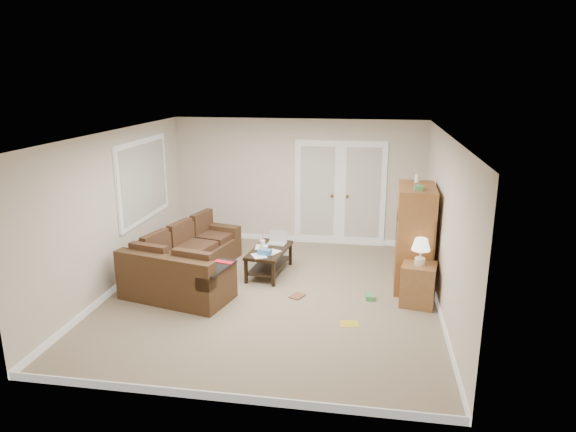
% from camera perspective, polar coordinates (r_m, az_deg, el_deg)
% --- Properties ---
extents(floor, '(5.50, 5.50, 0.00)m').
position_cam_1_polar(floor, '(8.10, -1.74, -8.76)').
color(floor, gray).
rests_on(floor, ground).
extents(ceiling, '(5.00, 5.50, 0.02)m').
position_cam_1_polar(ceiling, '(7.43, -1.89, 9.11)').
color(ceiling, white).
rests_on(ceiling, wall_back).
extents(wall_left, '(0.02, 5.50, 2.50)m').
position_cam_1_polar(wall_left, '(8.50, -18.60, 0.52)').
color(wall_left, beige).
rests_on(wall_left, floor).
extents(wall_right, '(0.02, 5.50, 2.50)m').
position_cam_1_polar(wall_right, '(7.62, 16.99, -1.00)').
color(wall_right, beige).
rests_on(wall_right, floor).
extents(wall_back, '(5.00, 0.02, 2.50)m').
position_cam_1_polar(wall_back, '(10.31, 1.09, 3.84)').
color(wall_back, beige).
rests_on(wall_back, floor).
extents(wall_front, '(5.00, 0.02, 2.50)m').
position_cam_1_polar(wall_front, '(5.15, -7.68, -8.33)').
color(wall_front, beige).
rests_on(wall_front, floor).
extents(baseboards, '(5.00, 5.50, 0.10)m').
position_cam_1_polar(baseboards, '(8.08, -1.74, -8.44)').
color(baseboards, silver).
rests_on(baseboards, floor).
extents(french_doors, '(1.80, 0.05, 2.13)m').
position_cam_1_polar(french_doors, '(10.24, 5.78, 2.46)').
color(french_doors, silver).
rests_on(french_doors, floor).
extents(window_left, '(0.05, 1.92, 1.42)m').
position_cam_1_polar(window_left, '(9.29, -15.75, 3.87)').
color(window_left, silver).
rests_on(window_left, wall_left).
extents(sectional_sofa, '(1.82, 2.83, 0.78)m').
position_cam_1_polar(sectional_sofa, '(8.64, -11.33, -5.31)').
color(sectional_sofa, '#49311C').
rests_on(sectional_sofa, floor).
extents(coffee_table, '(0.68, 1.16, 0.75)m').
position_cam_1_polar(coffee_table, '(8.85, -2.04, -4.88)').
color(coffee_table, black).
rests_on(coffee_table, floor).
extents(tv_armoire, '(0.60, 1.05, 1.78)m').
position_cam_1_polar(tv_armoire, '(8.39, 13.83, -2.23)').
color(tv_armoire, brown).
rests_on(tv_armoire, floor).
extents(side_cabinet, '(0.57, 0.57, 1.03)m').
position_cam_1_polar(side_cabinet, '(7.89, 14.30, -7.00)').
color(side_cabinet, brown).
rests_on(side_cabinet, floor).
extents(space_heater, '(0.12, 0.11, 0.29)m').
position_cam_1_polar(space_heater, '(10.16, 12.43, -3.14)').
color(space_heater, white).
rests_on(space_heater, floor).
extents(floor_magazine, '(0.29, 0.26, 0.01)m').
position_cam_1_polar(floor_magazine, '(7.27, 6.83, -11.80)').
color(floor_magazine, gold).
rests_on(floor_magazine, floor).
extents(floor_greenbox, '(0.15, 0.19, 0.07)m').
position_cam_1_polar(floor_greenbox, '(8.04, 9.09, -8.87)').
color(floor_greenbox, '#44954F').
rests_on(floor_greenbox, floor).
extents(floor_book, '(0.27, 0.30, 0.02)m').
position_cam_1_polar(floor_book, '(8.08, 0.50, -8.73)').
color(floor_book, brown).
rests_on(floor_book, floor).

